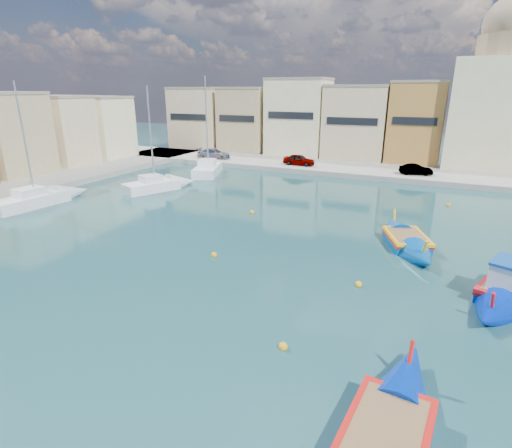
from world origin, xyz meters
The scene contains 13 objects.
ground centered at (0.00, 0.00, 0.00)m, with size 160.00×160.00×0.00m, color #123336.
north_quay centered at (0.00, 32.00, 0.30)m, with size 80.00×8.00×0.60m, color gray.
west_quay centered at (-32.00, 8.00, 0.30)m, with size 8.00×56.00×0.60m, color gray.
north_townhouses centered at (6.68, 39.36, 5.00)m, with size 83.20×7.87×10.19m.
church_block centered at (10.00, 40.00, 8.41)m, with size 10.00×10.00×19.10m.
parked_cars centered at (-13.27, 30.50, 1.22)m, with size 29.27×2.55×1.30m.
luzzu_blue_cabin centered at (8.84, 4.98, 0.37)m, with size 4.79×8.88×3.07m.
luzzu_green centered at (3.82, 9.90, 0.28)m, with size 5.15×8.49×2.62m.
luzzu_blue_south centered at (4.83, -6.18, 0.28)m, with size 2.91×9.29×2.64m.
yacht_north centered at (-19.77, 25.20, 0.46)m, with size 5.40×8.99×11.61m.
yacht_midnorth centered at (-19.22, 15.89, 0.41)m, with size 4.92×7.63×10.44m.
yacht_mid centered at (-25.25, 7.64, 0.42)m, with size 2.97×8.68×10.75m.
mooring_buoys centered at (1.45, 5.94, 0.08)m, with size 22.04×24.41×0.36m.
Camera 1 is at (5.23, -15.14, 9.31)m, focal length 28.00 mm.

